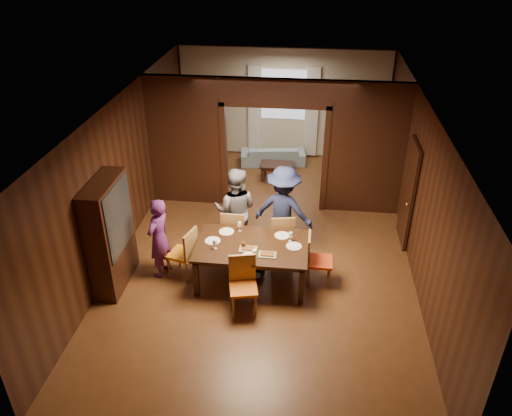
# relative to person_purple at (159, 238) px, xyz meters

# --- Properties ---
(floor) EXTENTS (9.00, 9.00, 0.00)m
(floor) POSITION_rel_person_purple_xyz_m (1.80, 1.17, -0.76)
(floor) COLOR #543317
(floor) RESTS_ON ground
(ceiling) EXTENTS (5.50, 9.00, 0.02)m
(ceiling) POSITION_rel_person_purple_xyz_m (1.80, 1.17, 2.14)
(ceiling) COLOR silver
(ceiling) RESTS_ON room_walls
(room_walls) EXTENTS (5.52, 9.01, 2.90)m
(room_walls) POSITION_rel_person_purple_xyz_m (1.80, 3.05, 0.74)
(room_walls) COLOR black
(room_walls) RESTS_ON floor
(person_purple) EXTENTS (0.52, 0.64, 1.53)m
(person_purple) POSITION_rel_person_purple_xyz_m (0.00, 0.00, 0.00)
(person_purple) COLOR #572162
(person_purple) RESTS_ON floor
(person_grey) EXTENTS (0.85, 0.67, 1.72)m
(person_grey) POSITION_rel_person_purple_xyz_m (1.22, 0.97, 0.10)
(person_grey) COLOR slate
(person_grey) RESTS_ON floor
(person_navy) EXTENTS (1.27, 0.92, 1.77)m
(person_navy) POSITION_rel_person_purple_xyz_m (2.13, 1.03, 0.12)
(person_navy) COLOR #1B2244
(person_navy) RESTS_ON floor
(sofa) EXTENTS (1.77, 0.89, 0.49)m
(sofa) POSITION_rel_person_purple_xyz_m (1.59, 5.02, -0.52)
(sofa) COLOR #89A4B4
(sofa) RESTS_ON floor
(serving_bowl) EXTENTS (0.35, 0.35, 0.09)m
(serving_bowl) POSITION_rel_person_purple_xyz_m (1.71, 0.11, 0.04)
(serving_bowl) COLOR black
(serving_bowl) RESTS_ON dining_table
(dining_table) EXTENTS (1.94, 1.21, 0.76)m
(dining_table) POSITION_rel_person_purple_xyz_m (1.66, -0.01, -0.38)
(dining_table) COLOR black
(dining_table) RESTS_ON floor
(coffee_table) EXTENTS (0.80, 0.50, 0.40)m
(coffee_table) POSITION_rel_person_purple_xyz_m (1.76, 4.12, -0.56)
(coffee_table) COLOR black
(coffee_table) RESTS_ON floor
(chair_left) EXTENTS (0.55, 0.55, 0.97)m
(chair_left) POSITION_rel_person_purple_xyz_m (0.39, 0.01, -0.28)
(chair_left) COLOR orange
(chair_left) RESTS_ON floor
(chair_right) EXTENTS (0.44, 0.44, 0.97)m
(chair_right) POSITION_rel_person_purple_xyz_m (2.84, 0.07, -0.28)
(chair_right) COLOR #E64115
(chair_right) RESTS_ON floor
(chair_far_l) EXTENTS (0.45, 0.45, 0.97)m
(chair_far_l) POSITION_rel_person_purple_xyz_m (1.21, 0.83, -0.28)
(chair_far_l) COLOR orange
(chair_far_l) RESTS_ON floor
(chair_far_r) EXTENTS (0.51, 0.51, 0.97)m
(chair_far_r) POSITION_rel_person_purple_xyz_m (2.12, 0.80, -0.28)
(chair_far_r) COLOR orange
(chair_far_r) RESTS_ON floor
(chair_near) EXTENTS (0.53, 0.53, 0.97)m
(chair_near) POSITION_rel_person_purple_xyz_m (1.61, -0.82, -0.28)
(chair_near) COLOR #CB5C13
(chair_near) RESTS_ON floor
(hutch) EXTENTS (0.40, 1.20, 2.00)m
(hutch) POSITION_rel_person_purple_xyz_m (-0.73, -0.33, 0.24)
(hutch) COLOR black
(hutch) RESTS_ON floor
(door_right) EXTENTS (0.06, 0.90, 2.10)m
(door_right) POSITION_rel_person_purple_xyz_m (4.50, 1.67, 0.29)
(door_right) COLOR black
(door_right) RESTS_ON floor
(window_far) EXTENTS (1.20, 0.03, 1.30)m
(window_far) POSITION_rel_person_purple_xyz_m (1.80, 5.61, 0.94)
(window_far) COLOR silver
(window_far) RESTS_ON back_wall
(curtain_left) EXTENTS (0.35, 0.06, 2.40)m
(curtain_left) POSITION_rel_person_purple_xyz_m (1.05, 5.57, 0.49)
(curtain_left) COLOR white
(curtain_left) RESTS_ON back_wall
(curtain_right) EXTENTS (0.35, 0.06, 2.40)m
(curtain_right) POSITION_rel_person_purple_xyz_m (2.55, 5.57, 0.49)
(curtain_right) COLOR white
(curtain_right) RESTS_ON back_wall
(plate_left) EXTENTS (0.27, 0.27, 0.01)m
(plate_left) POSITION_rel_person_purple_xyz_m (0.96, 0.03, 0.00)
(plate_left) COLOR silver
(plate_left) RESTS_ON dining_table
(plate_far_l) EXTENTS (0.27, 0.27, 0.01)m
(plate_far_l) POSITION_rel_person_purple_xyz_m (1.15, 0.35, 0.00)
(plate_far_l) COLOR silver
(plate_far_l) RESTS_ON dining_table
(plate_far_r) EXTENTS (0.27, 0.27, 0.01)m
(plate_far_r) POSITION_rel_person_purple_xyz_m (2.15, 0.34, 0.00)
(plate_far_r) COLOR silver
(plate_far_r) RESTS_ON dining_table
(plate_right) EXTENTS (0.27, 0.27, 0.01)m
(plate_right) POSITION_rel_person_purple_xyz_m (2.38, 0.02, 0.00)
(plate_right) COLOR silver
(plate_right) RESTS_ON dining_table
(plate_near) EXTENTS (0.27, 0.27, 0.01)m
(plate_near) POSITION_rel_person_purple_xyz_m (1.64, -0.39, 0.00)
(plate_near) COLOR white
(plate_near) RESTS_ON dining_table
(platter_a) EXTENTS (0.30, 0.20, 0.04)m
(platter_a) POSITION_rel_person_purple_xyz_m (1.61, -0.15, 0.01)
(platter_a) COLOR gray
(platter_a) RESTS_ON dining_table
(platter_b) EXTENTS (0.30, 0.20, 0.04)m
(platter_b) POSITION_rel_person_purple_xyz_m (1.95, -0.28, 0.01)
(platter_b) COLOR gray
(platter_b) RESTS_ON dining_table
(wineglass_left) EXTENTS (0.08, 0.08, 0.18)m
(wineglass_left) POSITION_rel_person_purple_xyz_m (1.04, -0.19, 0.09)
(wineglass_left) COLOR silver
(wineglass_left) RESTS_ON dining_table
(wineglass_far) EXTENTS (0.08, 0.08, 0.18)m
(wineglass_far) POSITION_rel_person_purple_xyz_m (1.38, 0.42, 0.09)
(wineglass_far) COLOR silver
(wineglass_far) RESTS_ON dining_table
(wineglass_right) EXTENTS (0.08, 0.08, 0.18)m
(wineglass_right) POSITION_rel_person_purple_xyz_m (2.31, 0.18, 0.09)
(wineglass_right) COLOR white
(wineglass_right) RESTS_ON dining_table
(tumbler) EXTENTS (0.07, 0.07, 0.14)m
(tumbler) POSITION_rel_person_purple_xyz_m (1.74, -0.36, 0.07)
(tumbler) COLOR white
(tumbler) RESTS_ON dining_table
(condiment_jar) EXTENTS (0.08, 0.08, 0.11)m
(condiment_jar) POSITION_rel_person_purple_xyz_m (1.52, -0.10, 0.05)
(condiment_jar) COLOR #4E2812
(condiment_jar) RESTS_ON dining_table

